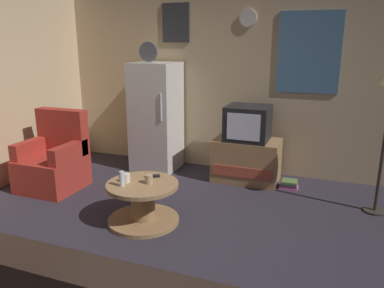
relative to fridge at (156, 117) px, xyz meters
The scene contains 12 objects.
ground_plane 2.41m from the fridge, 64.10° to the right, with size 12.00×12.00×0.00m, color #2D2833.
wall_with_art 1.22m from the fridge, 21.12° to the left, with size 5.20×0.12×2.63m.
fridge is the anchor object (origin of this frame).
tv_stand 1.40m from the fridge, ahead, with size 0.84×0.53×0.55m.
crt_tv 1.32m from the fridge, ahead, with size 0.54×0.51×0.44m.
coffee_table 1.78m from the fridge, 68.86° to the right, with size 0.72×0.72×0.42m.
wine_glass 1.81m from the fridge, 74.82° to the right, with size 0.05×0.05×0.15m, color silver.
mug_ceramic_white 1.70m from the fridge, 74.46° to the right, with size 0.08×0.08×0.09m, color silver.
mug_ceramic_tan 1.73m from the fridge, 66.59° to the right, with size 0.08×0.08×0.09m, color tan.
remote_control 1.57m from the fridge, 65.64° to the right, with size 0.15×0.04×0.02m, color black.
armchair 1.48m from the fridge, 127.46° to the right, with size 0.68×0.68×0.96m.
book_stack 2.02m from the fridge, ahead, with size 0.22×0.18×0.10m.
Camera 1 is at (1.31, -2.61, 1.79)m, focal length 35.21 mm.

